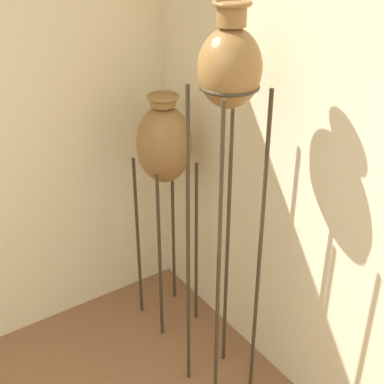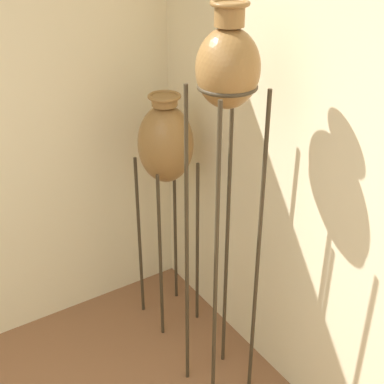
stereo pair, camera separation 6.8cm
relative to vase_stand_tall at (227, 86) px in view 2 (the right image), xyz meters
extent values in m
cylinder|color=#382D1E|center=(-0.13, -0.13, -0.88)|extent=(0.02, 0.02, 1.75)
cylinder|color=#382D1E|center=(0.13, -0.13, -0.88)|extent=(0.02, 0.02, 1.75)
cylinder|color=#382D1E|center=(-0.13, 0.13, -0.88)|extent=(0.02, 0.02, 1.75)
cylinder|color=#382D1E|center=(0.13, 0.13, -0.88)|extent=(0.02, 0.02, 1.75)
torus|color=#382D1E|center=(0.00, 0.00, 0.00)|extent=(0.26, 0.26, 0.02)
ellipsoid|color=olive|center=(0.00, 0.00, 0.07)|extent=(0.27, 0.27, 0.34)
cylinder|color=olive|center=(0.00, 0.00, 0.29)|extent=(0.12, 0.12, 0.09)
torus|color=olive|center=(0.00, 0.00, 0.33)|extent=(0.16, 0.16, 0.02)
cylinder|color=#382D1E|center=(-0.06, 0.52, -1.19)|extent=(0.02, 0.02, 1.13)
cylinder|color=#382D1E|center=(0.20, 0.52, -1.19)|extent=(0.02, 0.02, 1.13)
cylinder|color=#382D1E|center=(-0.06, 0.79, -1.19)|extent=(0.02, 0.02, 1.13)
cylinder|color=#382D1E|center=(0.20, 0.79, -1.19)|extent=(0.02, 0.02, 1.13)
torus|color=#382D1E|center=(0.07, 0.65, -0.62)|extent=(0.27, 0.27, 0.02)
ellipsoid|color=olive|center=(0.07, 0.65, -0.52)|extent=(0.32, 0.32, 0.46)
cylinder|color=olive|center=(0.07, 0.65, -0.26)|extent=(0.14, 0.14, 0.05)
torus|color=olive|center=(0.07, 0.65, -0.24)|extent=(0.18, 0.18, 0.02)
camera|label=1|loc=(-1.37, -1.72, 0.68)|focal=50.00mm
camera|label=2|loc=(-1.32, -1.76, 0.68)|focal=50.00mm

